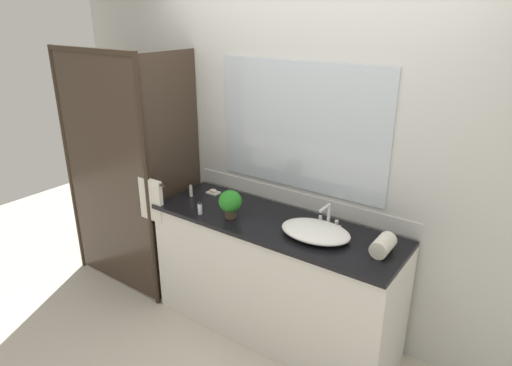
# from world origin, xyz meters

# --- Properties ---
(ground_plane) EXTENTS (8.00, 8.00, 0.00)m
(ground_plane) POSITION_xyz_m (0.00, 0.00, 0.00)
(ground_plane) COLOR beige
(wall_back_with_mirror) EXTENTS (4.40, 0.06, 2.60)m
(wall_back_with_mirror) POSITION_xyz_m (0.00, 0.34, 1.30)
(wall_back_with_mirror) COLOR silver
(wall_back_with_mirror) RESTS_ON ground_plane
(vanity_cabinet) EXTENTS (1.80, 0.58, 0.90)m
(vanity_cabinet) POSITION_xyz_m (0.00, 0.01, 0.45)
(vanity_cabinet) COLOR silver
(vanity_cabinet) RESTS_ON ground_plane
(shower_enclosure) EXTENTS (1.20, 0.59, 2.00)m
(shower_enclosure) POSITION_xyz_m (-1.28, -0.19, 1.02)
(shower_enclosure) COLOR #2D2319
(shower_enclosure) RESTS_ON ground_plane
(sink_basin) EXTENTS (0.46, 0.33, 0.07)m
(sink_basin) POSITION_xyz_m (0.33, -0.02, 0.93)
(sink_basin) COLOR white
(sink_basin) RESTS_ON vanity_cabinet
(faucet) EXTENTS (0.17, 0.15, 0.17)m
(faucet) POSITION_xyz_m (0.33, 0.15, 0.96)
(faucet) COLOR silver
(faucet) RESTS_ON vanity_cabinet
(potted_plant) EXTENTS (0.16, 0.16, 0.20)m
(potted_plant) POSITION_xyz_m (-0.29, -0.12, 1.01)
(potted_plant) COLOR #473828
(potted_plant) RESTS_ON vanity_cabinet
(soap_dish) EXTENTS (0.10, 0.07, 0.04)m
(soap_dish) POSITION_xyz_m (-0.67, 0.15, 0.91)
(soap_dish) COLOR silver
(soap_dish) RESTS_ON vanity_cabinet
(amenity_bottle_body_wash) EXTENTS (0.03, 0.03, 0.09)m
(amenity_bottle_body_wash) POSITION_xyz_m (-0.77, -0.00, 0.94)
(amenity_bottle_body_wash) COLOR silver
(amenity_bottle_body_wash) RESTS_ON vanity_cabinet
(amenity_bottle_lotion) EXTENTS (0.03, 0.03, 0.09)m
(amenity_bottle_lotion) POSITION_xyz_m (-0.49, -0.20, 0.94)
(amenity_bottle_lotion) COLOR silver
(amenity_bottle_lotion) RESTS_ON vanity_cabinet
(rolled_towel_near_edge) EXTENTS (0.11, 0.18, 0.11)m
(rolled_towel_near_edge) POSITION_xyz_m (0.76, 0.02, 0.95)
(rolled_towel_near_edge) COLOR silver
(rolled_towel_near_edge) RESTS_ON vanity_cabinet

